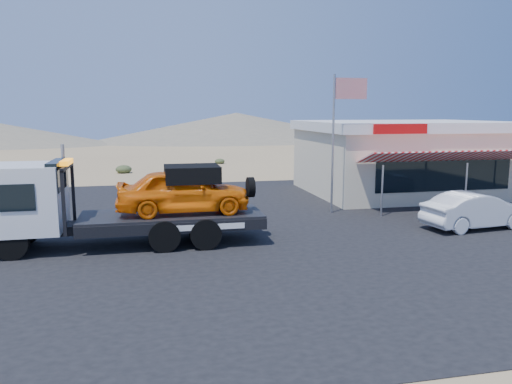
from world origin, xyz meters
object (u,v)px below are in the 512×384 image
Objects in this scene: tow_truck at (122,200)px; flagpole at (338,127)px; jerky_store at (403,157)px; white_sedan at (476,210)px.

flagpole reaches higher than tow_truck.
jerky_store is 1.73× the size of flagpole.
tow_truck is 1.45× the size of flagpole.
tow_truck is 16.64m from jerky_store.
tow_truck reaches higher than white_sedan.
tow_truck is 13.11m from white_sedan.
tow_truck is 2.07× the size of white_sedan.
tow_truck is at bearing -150.94° from jerky_store.
white_sedan is 0.70× the size of flagpole.
flagpole is (-4.10, 3.98, 3.05)m from white_sedan.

